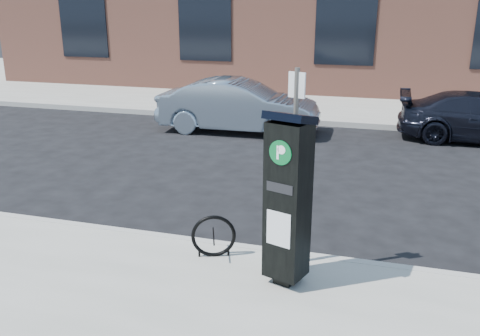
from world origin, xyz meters
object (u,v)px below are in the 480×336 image
at_px(parking_kiosk, 288,198).
at_px(bike_rack, 214,236).
at_px(car_silver, 239,106).
at_px(sign_pole, 294,172).

bearing_deg(parking_kiosk, bike_rack, 178.37).
height_order(parking_kiosk, car_silver, parking_kiosk).
distance_m(sign_pole, car_silver, 7.56).
xyz_separation_m(parking_kiosk, sign_pole, (-0.02, 0.47, 0.16)).
xyz_separation_m(parking_kiosk, bike_rack, (-1.00, 0.37, -0.76)).
bearing_deg(car_silver, parking_kiosk, -161.69).
distance_m(sign_pole, bike_rack, 1.35).
bearing_deg(bike_rack, parking_kiosk, -40.78).
relative_size(parking_kiosk, sign_pole, 0.84).
xyz_separation_m(parking_kiosk, car_silver, (-2.77, 7.48, -0.50)).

